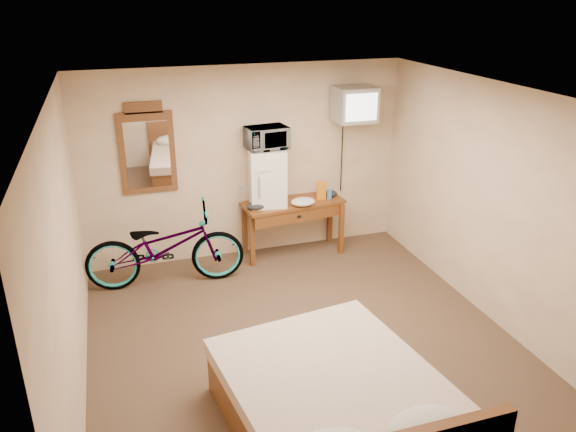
# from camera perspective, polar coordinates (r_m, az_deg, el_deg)

# --- Properties ---
(room) EXTENTS (4.60, 4.64, 2.50)m
(room) POSITION_cam_1_polar(r_m,az_deg,el_deg) (5.23, 1.76, -1.52)
(room) COLOR #493124
(room) RESTS_ON ground
(desk) EXTENTS (1.38, 0.65, 0.75)m
(desk) POSITION_cam_1_polar(r_m,az_deg,el_deg) (7.39, 0.61, 0.51)
(desk) COLOR brown
(desk) RESTS_ON floor
(mini_fridge) EXTENTS (0.51, 0.49, 0.74)m
(mini_fridge) POSITION_cam_1_polar(r_m,az_deg,el_deg) (7.17, -2.13, 3.99)
(mini_fridge) COLOR white
(mini_fridge) RESTS_ON desk
(microwave) EXTENTS (0.54, 0.40, 0.28)m
(microwave) POSITION_cam_1_polar(r_m,az_deg,el_deg) (7.03, -2.19, 7.94)
(microwave) COLOR white
(microwave) RESTS_ON mini_fridge
(snack_bag) EXTENTS (0.13, 0.09, 0.24)m
(snack_bag) POSITION_cam_1_polar(r_m,az_deg,el_deg) (7.44, 3.39, 2.64)
(snack_bag) COLOR orange
(snack_bag) RESTS_ON desk
(blue_cup) EXTENTS (0.07, 0.07, 0.12)m
(blue_cup) POSITION_cam_1_polar(r_m,az_deg,el_deg) (7.48, 4.21, 2.23)
(blue_cup) COLOR #3978C4
(blue_cup) RESTS_ON desk
(cloth_cream) EXTENTS (0.32, 0.25, 0.10)m
(cloth_cream) POSITION_cam_1_polar(r_m,az_deg,el_deg) (7.23, 1.53, 1.46)
(cloth_cream) COLOR beige
(cloth_cream) RESTS_ON desk
(cloth_dark_a) EXTENTS (0.24, 0.18, 0.09)m
(cloth_dark_a) POSITION_cam_1_polar(r_m,az_deg,el_deg) (7.11, -3.26, 1.03)
(cloth_dark_a) COLOR black
(cloth_dark_a) RESTS_ON desk
(cloth_dark_b) EXTENTS (0.19, 0.15, 0.08)m
(cloth_dark_b) POSITION_cam_1_polar(r_m,az_deg,el_deg) (7.56, 4.33, 2.29)
(cloth_dark_b) COLOR black
(cloth_dark_b) RESTS_ON desk
(crt_television) EXTENTS (0.51, 0.59, 0.44)m
(crt_television) POSITION_cam_1_polar(r_m,az_deg,el_deg) (7.32, 6.77, 11.21)
(crt_television) COLOR black
(crt_television) RESTS_ON room
(wall_mirror) EXTENTS (0.66, 0.04, 1.12)m
(wall_mirror) POSITION_cam_1_polar(r_m,az_deg,el_deg) (7.03, -14.11, 6.56)
(wall_mirror) COLOR brown
(wall_mirror) RESTS_ON room
(bicycle) EXTENTS (1.92, 0.81, 0.98)m
(bicycle) POSITION_cam_1_polar(r_m,az_deg,el_deg) (6.85, -12.38, -3.08)
(bicycle) COLOR black
(bicycle) RESTS_ON floor
(bed) EXTENTS (1.82, 2.25, 0.90)m
(bed) POSITION_cam_1_polar(r_m,az_deg,el_deg) (4.62, 5.69, -19.41)
(bed) COLOR brown
(bed) RESTS_ON floor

